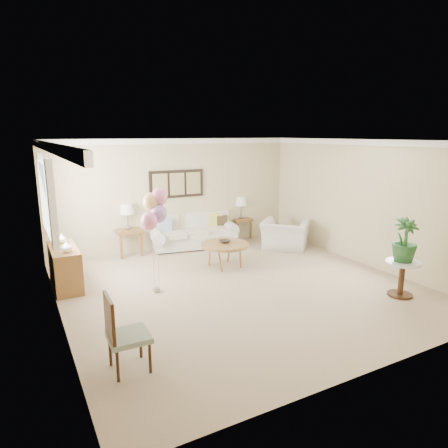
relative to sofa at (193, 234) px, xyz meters
name	(u,v)px	position (x,y,z in m)	size (l,w,h in m)	color
ground_plane	(240,287)	(-0.34, -2.83, -0.32)	(6.00, 6.00, 0.00)	tan
room_shell	(232,198)	(-0.45, -2.74, 1.31)	(6.04, 6.04, 2.60)	beige
wall_art_triptych	(177,184)	(-0.34, 0.13, 1.23)	(1.35, 0.06, 0.65)	black
sofa	(193,234)	(0.00, 0.00, 0.00)	(2.33, 1.14, 0.81)	silver
end_table_left	(128,233)	(-1.58, 0.04, 0.19)	(0.56, 0.51, 0.62)	brown
end_table_right	(241,221)	(1.44, 0.16, 0.13)	(0.50, 0.45, 0.54)	brown
lamp_left	(127,210)	(-1.58, 0.04, 0.73)	(0.33, 0.33, 0.58)	gray
lamp_right	(241,202)	(1.44, 0.16, 0.65)	(0.32, 0.32, 0.57)	gray
coffee_table	(225,245)	(-0.04, -1.71, 0.14)	(1.00, 1.00, 0.51)	olive
decor_bowl	(225,241)	(-0.02, -1.67, 0.21)	(0.23, 0.23, 0.06)	#2B231D
armchair	(285,235)	(1.88, -1.19, 0.02)	(1.04, 0.91, 0.68)	silver
side_table	(402,270)	(1.88, -4.47, 0.14)	(0.56, 0.56, 0.61)	silver
potted_plant	(405,240)	(1.89, -4.45, 0.66)	(0.42, 0.42, 0.74)	#224A1E
accent_chair	(122,332)	(-2.85, -4.45, 0.17)	(0.47, 0.47, 0.95)	gray
credenza	(65,267)	(-3.10, -1.33, 0.05)	(0.46, 1.20, 0.74)	brown
vase_white	(66,247)	(-3.08, -1.68, 0.52)	(0.19, 0.19, 0.20)	white
vase_sage	(62,238)	(-3.08, -1.02, 0.51)	(0.17, 0.17, 0.18)	silver
balloon_cluster	(155,209)	(-1.72, -2.34, 1.16)	(0.52, 0.46, 1.83)	gray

